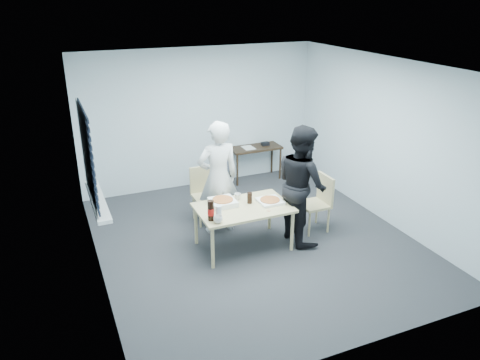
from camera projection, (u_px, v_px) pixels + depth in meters
name	position (u px, v px, depth m)	size (l,w,h in m)	color
room	(90.00, 162.00, 6.07)	(5.00, 5.00, 5.00)	#2A2A2F
dining_table	(243.00, 211.00, 6.69)	(1.33, 0.84, 0.65)	#C6B186
chair_far	(205.00, 190.00, 7.56)	(0.42, 0.42, 0.89)	#C6B186
chair_right	(319.00, 199.00, 7.24)	(0.42, 0.42, 0.89)	#C6B186
person_white	(218.00, 178.00, 7.06)	(0.65, 0.42, 1.77)	silver
person_black	(301.00, 184.00, 6.83)	(0.86, 0.47, 1.77)	black
side_table	(255.00, 151.00, 9.18)	(1.01, 0.45, 0.67)	#322016
stool	(220.00, 178.00, 8.38)	(0.36, 0.36, 0.50)	black
backpack	(220.00, 162.00, 8.26)	(0.29, 0.21, 0.40)	slate
pizza_box_a	(223.00, 202.00, 6.71)	(0.35, 0.35, 0.09)	white
pizza_box_b	(270.00, 201.00, 6.80)	(0.34, 0.34, 0.05)	white
mug_a	(218.00, 219.00, 6.19)	(0.12, 0.12, 0.10)	silver
mug_b	(238.00, 196.00, 6.88)	(0.10, 0.10, 0.09)	silver
cola_glass	(250.00, 198.00, 6.75)	(0.07, 0.07, 0.16)	black
soda_bottle	(211.00, 211.00, 6.23)	(0.09, 0.09, 0.29)	black
plastic_cups	(219.00, 212.00, 6.27)	(0.08, 0.08, 0.20)	silver
rubber_band	(269.00, 211.00, 6.54)	(0.05, 0.05, 0.00)	red
papers	(248.00, 148.00, 9.09)	(0.21, 0.28, 0.00)	white
black_box	(265.00, 144.00, 9.23)	(0.15, 0.10, 0.06)	black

